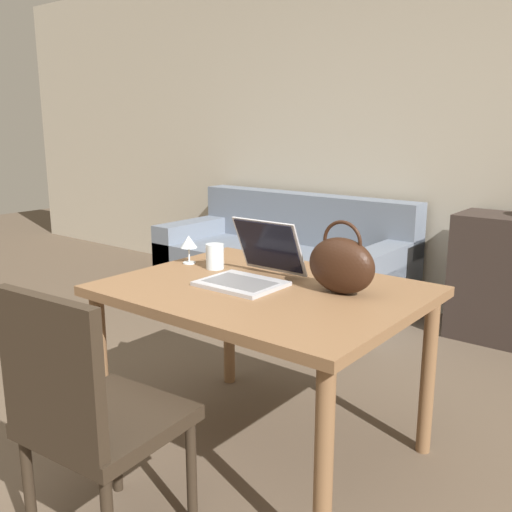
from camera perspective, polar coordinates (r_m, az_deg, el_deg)
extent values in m
cube|color=#BCB29E|center=(4.29, 18.57, 12.20)|extent=(10.00, 0.06, 2.70)
cube|color=brown|center=(2.31, 0.78, -3.53)|extent=(1.21, 0.94, 0.04)
cylinder|color=brown|center=(2.53, -15.23, -11.22)|extent=(0.06, 0.06, 0.69)
cylinder|color=brown|center=(1.87, 6.77, -20.27)|extent=(0.06, 0.06, 0.69)
cylinder|color=brown|center=(3.05, -2.72, -6.52)|extent=(0.06, 0.06, 0.69)
cylinder|color=brown|center=(2.52, 16.81, -11.44)|extent=(0.06, 0.06, 0.69)
cube|color=#2D2319|center=(1.97, -14.52, -15.68)|extent=(0.47, 0.47, 0.05)
cube|color=#2D2319|center=(1.75, -19.91, -10.80)|extent=(0.42, 0.07, 0.45)
cylinder|color=#2D2319|center=(2.31, -13.86, -17.56)|extent=(0.04, 0.04, 0.41)
cylinder|color=#2D2319|center=(2.09, -6.46, -20.85)|extent=(0.04, 0.04, 0.41)
cylinder|color=#2D2319|center=(2.12, -21.71, -21.19)|extent=(0.04, 0.04, 0.41)
cube|color=slate|center=(4.45, 2.39, -1.98)|extent=(1.95, 0.88, 0.42)
cube|color=slate|center=(4.64, 4.91, 3.78)|extent=(1.95, 0.20, 0.40)
cube|color=slate|center=(4.98, -5.78, 0.43)|extent=(0.20, 0.88, 0.56)
cube|color=slate|center=(4.00, 12.60, -2.99)|extent=(0.20, 0.88, 0.56)
cube|color=#ADADB2|center=(2.31, -1.50, -2.77)|extent=(0.32, 0.26, 0.02)
cube|color=slate|center=(2.30, -1.60, -2.60)|extent=(0.27, 0.17, 0.00)
cube|color=#ADADB2|center=(2.42, 1.33, 0.97)|extent=(0.32, 0.11, 0.24)
cube|color=black|center=(2.42, 1.23, 1.01)|extent=(0.30, 0.10, 0.21)
cylinder|color=silver|center=(2.57, -4.13, -0.04)|extent=(0.08, 0.08, 0.11)
cylinder|color=silver|center=(2.69, -6.69, -0.67)|extent=(0.06, 0.06, 0.01)
cylinder|color=silver|center=(2.68, -6.72, 0.11)|extent=(0.01, 0.01, 0.07)
cone|color=silver|center=(2.67, -6.75, 1.44)|extent=(0.08, 0.08, 0.06)
ellipsoid|color=black|center=(2.21, 8.53, -0.96)|extent=(0.28, 0.13, 0.22)
torus|color=black|center=(2.19, 8.61, 1.40)|extent=(0.17, 0.01, 0.17)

